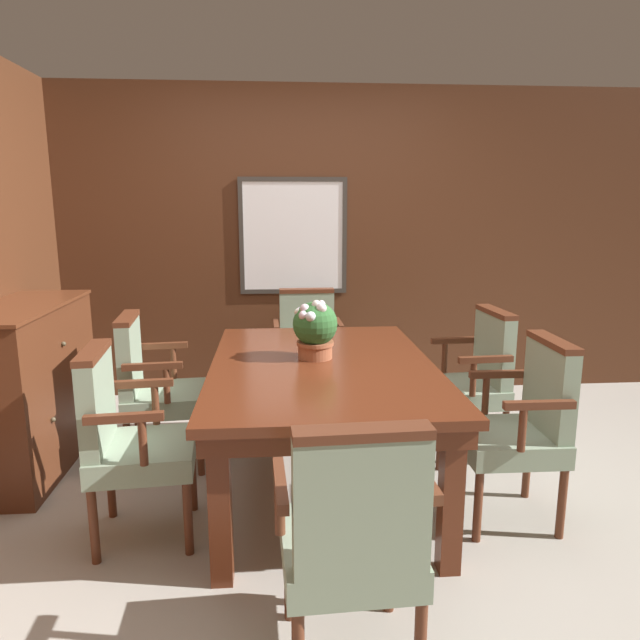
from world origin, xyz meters
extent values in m
plane|color=#A39E93|center=(0.00, 0.00, 0.00)|extent=(14.00, 14.00, 0.00)
cube|color=#4C2816|center=(0.00, 1.90, 1.23)|extent=(7.20, 0.06, 2.45)
cube|color=white|center=(-0.09, 1.86, 1.29)|extent=(0.79, 0.01, 0.85)
cube|color=#38332D|center=(-0.09, 1.86, 1.73)|extent=(0.86, 0.02, 0.04)
cube|color=#38332D|center=(-0.09, 1.86, 0.85)|extent=(0.86, 0.02, 0.03)
cube|color=#38332D|center=(-0.50, 1.86, 1.29)|extent=(0.03, 0.02, 0.85)
cube|color=#38332D|center=(0.32, 1.86, 1.29)|extent=(0.04, 0.02, 0.85)
cube|color=#562614|center=(-0.47, -0.57, 0.34)|extent=(0.09, 0.09, 0.68)
cube|color=#562614|center=(0.49, -0.57, 0.34)|extent=(0.09, 0.09, 0.68)
cube|color=#562614|center=(-0.47, 0.95, 0.34)|extent=(0.09, 0.09, 0.68)
cube|color=#562614|center=(0.49, 0.95, 0.34)|extent=(0.09, 0.09, 0.68)
cube|color=#562614|center=(0.01, 0.19, 0.63)|extent=(1.11, 1.68, 0.09)
cube|color=#562614|center=(0.01, 0.19, 0.70)|extent=(1.17, 1.74, 0.04)
cylinder|color=#562B19|center=(-0.68, 0.40, 0.18)|extent=(0.04, 0.04, 0.35)
cylinder|color=#562B19|center=(-0.71, 0.78, 0.18)|extent=(0.04, 0.04, 0.35)
cylinder|color=#562B19|center=(-1.08, 0.37, 0.18)|extent=(0.04, 0.04, 0.35)
cylinder|color=#562B19|center=(-1.11, 0.75, 0.18)|extent=(0.04, 0.04, 0.35)
cube|color=gray|center=(-0.89, 0.58, 0.41)|extent=(0.50, 0.48, 0.11)
cube|color=gray|center=(-1.08, 0.56, 0.68)|extent=(0.12, 0.41, 0.43)
cube|color=#562B19|center=(-1.08, 0.56, 0.90)|extent=(0.12, 0.42, 0.03)
cylinder|color=#562B19|center=(-0.84, 0.35, 0.57)|extent=(0.04, 0.04, 0.22)
cube|color=#562B19|center=(-0.91, 0.34, 0.68)|extent=(0.32, 0.06, 0.04)
cylinder|color=#562B19|center=(-0.88, 0.81, 0.57)|extent=(0.04, 0.04, 0.22)
cube|color=#562B19|center=(-0.95, 0.80, 0.68)|extent=(0.32, 0.06, 0.04)
cylinder|color=#562B19|center=(0.69, 0.74, 0.18)|extent=(0.04, 0.04, 0.35)
cylinder|color=#562B19|center=(0.72, 0.36, 0.18)|extent=(0.04, 0.04, 0.35)
cylinder|color=#562B19|center=(1.09, 0.77, 0.18)|extent=(0.04, 0.04, 0.35)
cylinder|color=#562B19|center=(1.12, 0.39, 0.18)|extent=(0.04, 0.04, 0.35)
cube|color=gray|center=(0.91, 0.56, 0.41)|extent=(0.49, 0.47, 0.11)
cube|color=gray|center=(1.10, 0.58, 0.68)|extent=(0.11, 0.41, 0.43)
cube|color=#562B19|center=(1.10, 0.58, 0.90)|extent=(0.11, 0.41, 0.03)
cylinder|color=#562B19|center=(0.86, 0.79, 0.57)|extent=(0.04, 0.04, 0.22)
cube|color=#562B19|center=(0.93, 0.80, 0.68)|extent=(0.32, 0.06, 0.04)
cylinder|color=#562B19|center=(0.89, 0.33, 0.57)|extent=(0.04, 0.04, 0.22)
cube|color=#562B19|center=(0.96, 0.34, 0.68)|extent=(0.32, 0.06, 0.04)
cylinder|color=#562B19|center=(-0.19, 1.13, 0.18)|extent=(0.04, 0.04, 0.35)
cylinder|color=#562B19|center=(0.20, 1.14, 0.18)|extent=(0.04, 0.04, 0.35)
cylinder|color=#562B19|center=(-0.20, 1.53, 0.18)|extent=(0.04, 0.04, 0.35)
cylinder|color=#562B19|center=(0.19, 1.54, 0.18)|extent=(0.04, 0.04, 0.35)
cube|color=gray|center=(0.00, 1.33, 0.41)|extent=(0.45, 0.47, 0.11)
cube|color=gray|center=(0.00, 1.52, 0.68)|extent=(0.41, 0.09, 0.43)
cube|color=#562B19|center=(0.00, 1.52, 0.90)|extent=(0.41, 0.10, 0.03)
cylinder|color=#562B19|center=(-0.23, 1.29, 0.57)|extent=(0.04, 0.04, 0.22)
cube|color=#562B19|center=(-0.23, 1.36, 0.68)|extent=(0.04, 0.32, 0.04)
cylinder|color=#562B19|center=(0.23, 1.30, 0.57)|extent=(0.04, 0.04, 0.22)
cube|color=#562B19|center=(0.23, 1.37, 0.68)|extent=(0.04, 0.32, 0.04)
cylinder|color=#562B19|center=(-0.64, -0.37, 0.18)|extent=(0.04, 0.04, 0.35)
cylinder|color=#562B19|center=(-0.67, 0.02, 0.18)|extent=(0.04, 0.04, 0.35)
cylinder|color=#562B19|center=(-1.04, -0.40, 0.18)|extent=(0.04, 0.04, 0.35)
cylinder|color=#562B19|center=(-1.07, -0.02, 0.18)|extent=(0.04, 0.04, 0.35)
cube|color=gray|center=(-0.85, -0.19, 0.41)|extent=(0.50, 0.48, 0.11)
cube|color=gray|center=(-1.04, -0.21, 0.68)|extent=(0.12, 0.41, 0.43)
cube|color=#562B19|center=(-1.04, -0.21, 0.90)|extent=(0.12, 0.42, 0.03)
cylinder|color=#562B19|center=(-0.80, -0.42, 0.57)|extent=(0.04, 0.04, 0.22)
cube|color=#562B19|center=(-0.87, -0.43, 0.68)|extent=(0.32, 0.06, 0.04)
cylinder|color=#562B19|center=(-0.84, 0.04, 0.57)|extent=(0.04, 0.04, 0.22)
cube|color=#562B19|center=(-0.91, 0.04, 0.68)|extent=(0.32, 0.06, 0.04)
cylinder|color=#562B19|center=(0.19, -0.79, 0.18)|extent=(0.04, 0.04, 0.35)
cylinder|color=#562B19|center=(-0.20, -0.81, 0.18)|extent=(0.04, 0.04, 0.35)
cube|color=gray|center=(0.00, -1.00, 0.41)|extent=(0.46, 0.48, 0.11)
cube|color=gray|center=(0.01, -1.19, 0.68)|extent=(0.41, 0.10, 0.43)
cube|color=#562B19|center=(0.01, -1.19, 0.90)|extent=(0.41, 0.11, 0.03)
cylinder|color=#562B19|center=(0.23, -0.96, 0.57)|extent=(0.04, 0.04, 0.22)
cube|color=#562B19|center=(0.24, -1.03, 0.68)|extent=(0.05, 0.32, 0.04)
cylinder|color=#562B19|center=(-0.23, -0.98, 0.57)|extent=(0.04, 0.04, 0.22)
cube|color=#562B19|center=(-0.23, -1.05, 0.68)|extent=(0.05, 0.32, 0.04)
cylinder|color=#562B19|center=(0.69, 0.02, 0.18)|extent=(0.04, 0.04, 0.35)
cylinder|color=#562B19|center=(0.69, -0.37, 0.18)|extent=(0.04, 0.04, 0.35)
cylinder|color=#562B19|center=(1.09, 0.01, 0.18)|extent=(0.04, 0.04, 0.35)
cylinder|color=#562B19|center=(1.09, -0.37, 0.18)|extent=(0.04, 0.04, 0.35)
cube|color=gray|center=(0.89, -0.18, 0.41)|extent=(0.47, 0.45, 0.11)
cube|color=gray|center=(1.08, -0.18, 0.68)|extent=(0.08, 0.41, 0.43)
cube|color=#562B19|center=(1.08, -0.18, 0.90)|extent=(0.09, 0.41, 0.03)
cylinder|color=#562B19|center=(0.86, 0.05, 0.57)|extent=(0.04, 0.04, 0.22)
cube|color=#562B19|center=(0.93, 0.05, 0.68)|extent=(0.32, 0.04, 0.04)
cylinder|color=#562B19|center=(0.85, -0.41, 0.57)|extent=(0.04, 0.04, 0.22)
cube|color=#562B19|center=(0.92, -0.41, 0.68)|extent=(0.32, 0.04, 0.04)
cylinder|color=#9E5638|center=(-0.02, 0.29, 0.77)|extent=(0.19, 0.19, 0.09)
cylinder|color=#9E5638|center=(-0.02, 0.29, 0.80)|extent=(0.20, 0.20, 0.02)
sphere|color=#2D602D|center=(-0.02, 0.29, 0.91)|extent=(0.24, 0.24, 0.24)
sphere|color=silver|center=(-0.12, 0.28, 0.98)|extent=(0.04, 0.04, 0.04)
sphere|color=silver|center=(0.00, 0.38, 0.98)|extent=(0.04, 0.04, 0.04)
sphere|color=silver|center=(-0.05, 0.19, 0.97)|extent=(0.06, 0.06, 0.06)
sphere|color=silver|center=(-0.08, 0.25, 1.00)|extent=(0.05, 0.05, 0.05)
sphere|color=silver|center=(0.01, 0.23, 1.01)|extent=(0.06, 0.06, 0.06)
sphere|color=silver|center=(-0.09, 0.22, 0.97)|extent=(0.05, 0.05, 0.05)
sphere|color=silver|center=(0.01, 0.29, 1.02)|extent=(0.04, 0.04, 0.04)
sphere|color=silver|center=(-0.10, 0.35, 0.97)|extent=(0.04, 0.04, 0.04)
sphere|color=silver|center=(0.02, 0.35, 1.00)|extent=(0.05, 0.05, 0.05)
sphere|color=silver|center=(-0.02, 0.25, 1.02)|extent=(0.05, 0.05, 0.05)
cube|color=#512816|center=(-1.69, 0.59, 0.48)|extent=(0.44, 1.11, 0.96)
cube|color=#5B2D19|center=(-1.69, 0.59, 0.97)|extent=(0.46, 1.13, 0.02)
sphere|color=#4C422D|center=(-1.46, 0.59, 0.75)|extent=(0.03, 0.03, 0.03)
sphere|color=#4C422D|center=(-1.46, 0.34, 0.39)|extent=(0.03, 0.03, 0.03)
sphere|color=#4C422D|center=(-1.46, 0.84, 0.39)|extent=(0.03, 0.03, 0.03)
camera|label=1|loc=(-0.23, -2.71, 1.55)|focal=32.00mm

